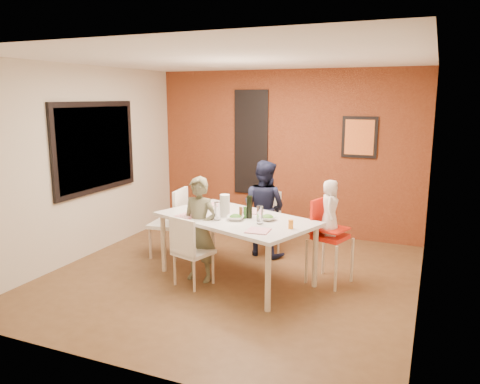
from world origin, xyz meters
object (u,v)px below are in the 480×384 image
at_px(high_chair, 327,233).
at_px(wine_bottle, 249,207).
at_px(chair_far, 268,218).
at_px(toddler, 330,207).
at_px(chair_near, 189,248).
at_px(chair_left, 173,219).
at_px(paper_towel_roll, 225,205).
at_px(dining_table, 236,223).
at_px(child_far, 264,208).
at_px(child_near, 199,229).

height_order(high_chair, wine_bottle, wine_bottle).
height_order(chair_far, toddler, toddler).
relative_size(chair_near, chair_left, 0.87).
distance_m(chair_near, toddler, 1.77).
bearing_deg(paper_towel_roll, dining_table, 5.46).
height_order(child_far, wine_bottle, child_far).
bearing_deg(wine_bottle, toddler, 18.98).
height_order(dining_table, toddler, toddler).
bearing_deg(wine_bottle, paper_towel_roll, -174.08).
bearing_deg(toddler, chair_far, 42.78).
bearing_deg(chair_left, child_near, 43.16).
height_order(chair_near, paper_towel_roll, paper_towel_roll).
bearing_deg(chair_left, chair_near, 33.36).
distance_m(dining_table, chair_far, 1.27).
height_order(child_near, paper_towel_roll, child_near).
distance_m(child_near, wine_bottle, 0.68).
height_order(chair_near, child_near, child_near).
bearing_deg(chair_far, chair_near, -121.81).
distance_m(chair_near, chair_far, 1.74).
xyz_separation_m(child_near, wine_bottle, (0.57, 0.23, 0.29)).
bearing_deg(wine_bottle, dining_table, -173.69).
relative_size(toddler, wine_bottle, 2.44).
relative_size(high_chair, child_near, 0.79).
bearing_deg(chair_far, child_far, -102.44).
xyz_separation_m(child_far, toddler, (1.09, -0.68, 0.26)).
bearing_deg(child_near, paper_towel_roll, 39.63).
xyz_separation_m(dining_table, wine_bottle, (0.17, 0.02, 0.21)).
bearing_deg(chair_far, wine_bottle, -99.49).
height_order(child_near, wine_bottle, child_near).
bearing_deg(high_chair, paper_towel_roll, 124.37).
bearing_deg(chair_near, high_chair, -135.82).
bearing_deg(chair_near, wine_bottle, -125.97).
xyz_separation_m(chair_near, toddler, (1.51, 0.78, 0.47)).
bearing_deg(dining_table, paper_towel_roll, -174.54).
distance_m(chair_near, child_near, 0.29).
relative_size(dining_table, toddler, 3.21).
bearing_deg(paper_towel_roll, toddler, 15.78).
bearing_deg(child_near, chair_near, -92.86).
bearing_deg(child_near, child_far, 74.06).
bearing_deg(dining_table, chair_far, 91.09).
relative_size(child_near, toddler, 1.93).
relative_size(chair_left, child_near, 0.76).
bearing_deg(dining_table, chair_left, 159.91).
xyz_separation_m(child_far, paper_towel_roll, (-0.15, -1.02, 0.25)).
distance_m(dining_table, child_far, 1.01).
bearing_deg(high_chair, toddler, -101.56).
bearing_deg(chair_near, child_near, -79.16).
height_order(chair_left, wine_bottle, wine_bottle).
bearing_deg(chair_far, chair_left, -162.59).
distance_m(high_chair, wine_bottle, 1.00).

